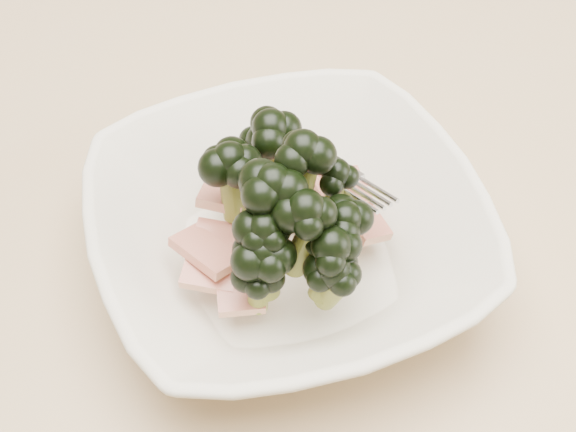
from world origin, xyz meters
name	(u,v)px	position (x,y,z in m)	size (l,w,h in m)	color
dining_table	(276,271)	(0.00, 0.00, 0.65)	(1.20, 0.80, 0.75)	tan
broccoli_dish	(288,228)	(0.00, -0.07, 0.79)	(0.31, 0.31, 0.13)	beige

